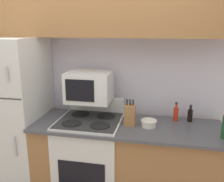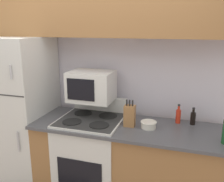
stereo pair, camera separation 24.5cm
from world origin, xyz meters
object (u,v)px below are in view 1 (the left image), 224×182
(knife_block, at_px, (130,115))
(bottle_hot_sauce, at_px, (176,113))
(microwave, at_px, (89,87))
(bottle_soy_sauce, at_px, (190,115))
(bowl, at_px, (149,123))
(refrigerator, at_px, (14,116))
(stove, at_px, (91,158))

(knife_block, height_order, bottle_hot_sauce, knife_block)
(microwave, xyz_separation_m, bottle_soy_sauce, (1.06, 0.09, -0.28))
(knife_block, xyz_separation_m, bowl, (0.19, 0.01, -0.07))
(refrigerator, relative_size, bottle_hot_sauce, 8.75)
(microwave, height_order, bowl, microwave)
(stove, relative_size, bottle_hot_sauce, 5.38)
(bowl, relative_size, bottle_soy_sauce, 0.89)
(microwave, bearing_deg, bottle_hot_sauce, 5.81)
(bowl, bearing_deg, stove, 179.76)
(refrigerator, xyz_separation_m, knife_block, (1.33, -0.05, 0.13))
(refrigerator, xyz_separation_m, microwave, (0.87, 0.08, 0.36))
(refrigerator, distance_m, microwave, 0.95)
(bowl, bearing_deg, microwave, 168.84)
(microwave, distance_m, bowl, 0.73)
(bowl, bearing_deg, bottle_hot_sauce, 39.46)
(stove, bearing_deg, bowl, -0.24)
(stove, height_order, bottle_soy_sauce, stove)
(refrigerator, distance_m, knife_block, 1.33)
(knife_block, bearing_deg, bottle_soy_sauce, 20.92)
(refrigerator, xyz_separation_m, stove, (0.90, -0.04, -0.40))
(knife_block, relative_size, bowl, 1.72)
(stove, bearing_deg, bottle_soy_sauce, 11.99)
(stove, relative_size, knife_block, 3.93)
(refrigerator, xyz_separation_m, bottle_hot_sauce, (1.78, 0.18, 0.10))
(refrigerator, distance_m, bottle_soy_sauce, 1.94)
(bottle_hot_sauce, bearing_deg, stove, -166.09)
(microwave, bearing_deg, stove, -74.66)
(bowl, xyz_separation_m, bottle_soy_sauce, (0.41, 0.22, 0.03))
(stove, xyz_separation_m, bowl, (0.61, -0.00, 0.46))
(refrigerator, xyz_separation_m, bottle_soy_sauce, (1.93, 0.18, 0.09))
(bowl, xyz_separation_m, bottle_hot_sauce, (0.27, 0.22, 0.04))
(stove, relative_size, bowl, 6.74)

